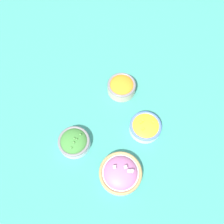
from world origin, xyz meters
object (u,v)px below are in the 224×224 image
Objects in this scene: bowl_squash at (145,127)px; bowl_carrots at (122,86)px; bowl_red_onion at (121,173)px; bowl_broccoli at (74,142)px.

bowl_carrots is (-0.13, -0.16, 0.01)m from bowl_squash.
bowl_carrots is at bearing -156.72° from bowl_red_onion.
bowl_carrots is at bearing -129.08° from bowl_squash.
bowl_broccoli is at bearing -12.70° from bowl_carrots.
bowl_squash is at bearing 175.59° from bowl_red_onion.
bowl_squash is 0.80× the size of bowl_red_onion.
bowl_broccoli is 0.21m from bowl_red_onion.
bowl_broccoli is 1.03× the size of bowl_carrots.
bowl_red_onion reaches higher than bowl_broccoli.
bowl_broccoli is 0.78× the size of bowl_red_onion.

